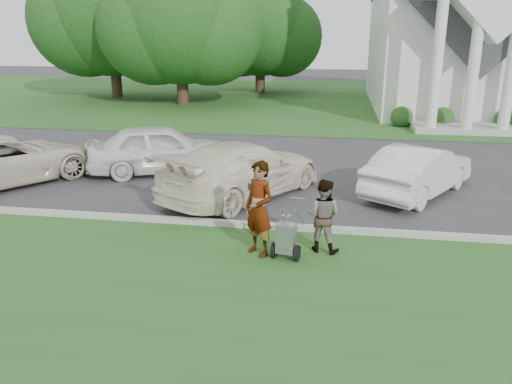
% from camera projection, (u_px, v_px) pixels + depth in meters
% --- Properties ---
extents(ground, '(120.00, 120.00, 0.00)m').
position_uv_depth(ground, '(234.00, 236.00, 11.56)').
color(ground, '#333335').
rests_on(ground, ground).
extents(grass_strip, '(80.00, 7.00, 0.01)m').
position_uv_depth(grass_strip, '(199.00, 300.00, 8.74)').
color(grass_strip, '#24551D').
rests_on(grass_strip, ground).
extents(church_lawn, '(80.00, 30.00, 0.01)m').
position_uv_depth(church_lawn, '(307.00, 98.00, 36.98)').
color(church_lawn, '#24551D').
rests_on(church_lawn, ground).
extents(curb, '(80.00, 0.18, 0.15)m').
position_uv_depth(curb, '(238.00, 224.00, 12.06)').
color(curb, '#9E9E93').
rests_on(curb, ground).
extents(church, '(9.19, 19.00, 24.10)m').
position_uv_depth(church, '(455.00, 9.00, 30.16)').
color(church, white).
rests_on(church, ground).
extents(tree_left, '(10.63, 8.40, 9.71)m').
position_uv_depth(tree_left, '(180.00, 24.00, 31.95)').
color(tree_left, '#332316').
rests_on(tree_left, ground).
extents(tree_far, '(11.64, 9.20, 10.73)m').
position_uv_depth(tree_far, '(111.00, 17.00, 35.51)').
color(tree_far, '#332316').
rests_on(tree_far, ground).
extents(tree_back, '(9.61, 7.60, 8.89)m').
position_uv_depth(tree_back, '(260.00, 31.00, 38.98)').
color(tree_back, '#332316').
rests_on(tree_back, ground).
extents(striping_cart, '(0.64, 1.19, 1.05)m').
position_uv_depth(striping_cart, '(286.00, 239.00, 10.23)').
color(striping_cart, black).
rests_on(striping_cart, ground).
extents(person_left, '(0.88, 0.83, 2.01)m').
position_uv_depth(person_left, '(259.00, 210.00, 10.28)').
color(person_left, '#999999').
rests_on(person_left, ground).
extents(person_right, '(0.90, 0.78, 1.59)m').
position_uv_depth(person_right, '(323.00, 216.00, 10.52)').
color(person_right, '#999999').
rests_on(person_right, ground).
extents(parking_meter_near, '(0.09, 0.08, 1.25)m').
position_uv_depth(parking_meter_near, '(250.00, 201.00, 11.48)').
color(parking_meter_near, gray).
rests_on(parking_meter_near, ground).
extents(car_a, '(5.14, 5.96, 1.52)m').
position_uv_depth(car_a, '(6.00, 160.00, 15.43)').
color(car_a, beige).
rests_on(car_a, ground).
extents(car_b, '(5.20, 3.65, 1.64)m').
position_uv_depth(car_b, '(161.00, 149.00, 16.66)').
color(car_b, white).
rests_on(car_b, ground).
extents(car_c, '(4.69, 5.82, 1.58)m').
position_uv_depth(car_c, '(242.00, 169.00, 14.19)').
color(car_c, '#EEE4CA').
rests_on(car_c, ground).
extents(car_d, '(3.64, 4.53, 1.45)m').
position_uv_depth(car_d, '(419.00, 170.00, 14.36)').
color(car_d, silver).
rests_on(car_d, ground).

